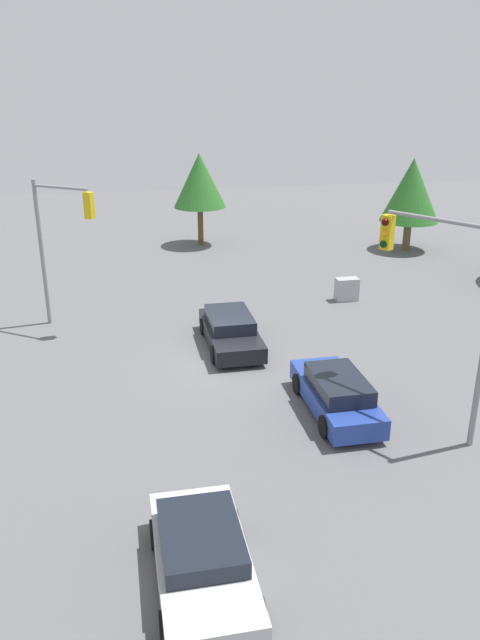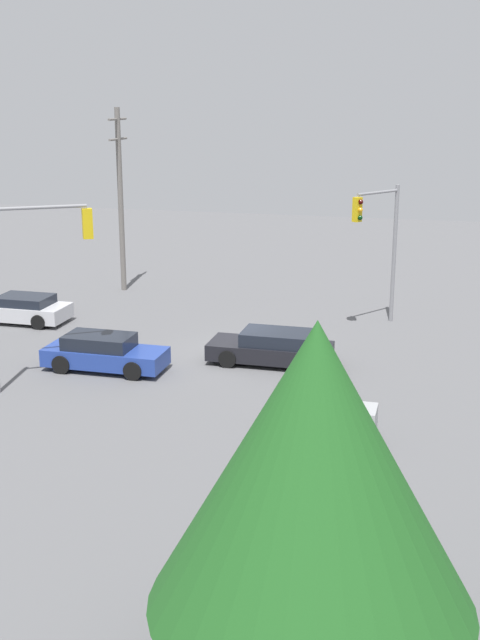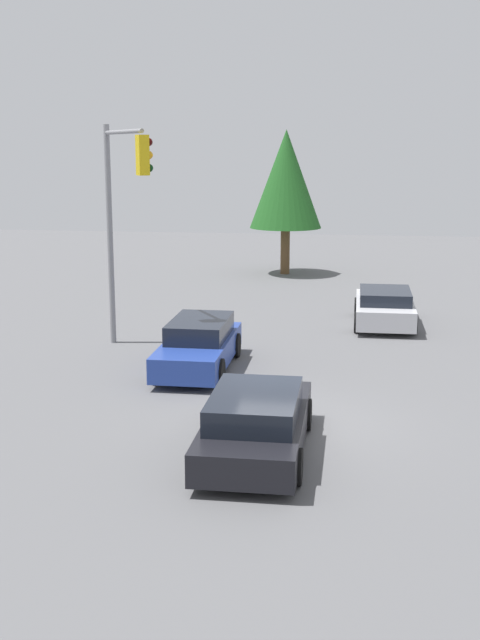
% 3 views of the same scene
% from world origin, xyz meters
% --- Properties ---
extents(ground_plane, '(80.00, 80.00, 0.00)m').
position_xyz_m(ground_plane, '(0.00, 0.00, 0.00)').
color(ground_plane, '#5B5B5E').
extents(sedan_dark, '(2.05, 4.78, 1.32)m').
position_xyz_m(sedan_dark, '(-0.55, -1.54, 0.65)').
color(sedan_dark, black).
rests_on(sedan_dark, ground_plane).
extents(sedan_silver, '(2.06, 4.37, 1.26)m').
position_xyz_m(sedan_silver, '(2.39, 10.94, 0.63)').
color(sedan_silver, silver).
rests_on(sedan_silver, ground_plane).
extents(sedan_blue, '(1.88, 4.66, 1.38)m').
position_xyz_m(sedan_blue, '(-2.90, 4.50, 0.67)').
color(sedan_blue, '#233D93').
rests_on(sedan_blue, ground_plane).
extents(traffic_signal_main, '(2.21, 3.19, 6.72)m').
position_xyz_m(traffic_signal_main, '(-5.43, 6.00, 4.57)').
color(traffic_signal_main, gray).
rests_on(traffic_signal_main, ground_plane).
extents(traffic_signal_cross, '(2.50, 1.82, 6.32)m').
position_xyz_m(traffic_signal_cross, '(5.99, -4.99, 4.26)').
color(traffic_signal_cross, gray).
rests_on(traffic_signal_cross, ground_plane).
extents(utility_pole_tall, '(2.20, 0.28, 9.59)m').
position_xyz_m(utility_pole_tall, '(9.60, 8.91, 5.08)').
color(utility_pole_tall, slate).
rests_on(utility_pole_tall, ground_plane).
extents(electrical_cabinet, '(1.09, 0.60, 1.11)m').
position_xyz_m(electrical_cabinet, '(-7.14, -5.90, 0.55)').
color(electrical_cabinet, '#9EA0A3').
rests_on(electrical_cabinet, ground_plane).
extents(tree_left, '(5.48, 5.48, 6.83)m').
position_xyz_m(tree_left, '(-18.13, -6.07, 4.36)').
color(tree_left, brown).
rests_on(tree_left, ground_plane).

